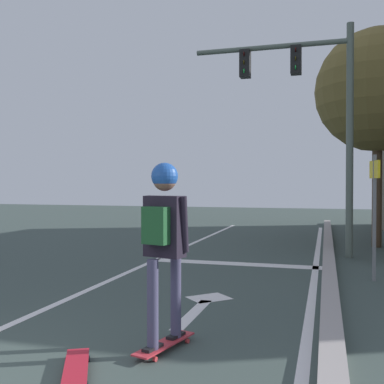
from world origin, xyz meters
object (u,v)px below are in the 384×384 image
object	(u,v)px
spare_skateboard	(76,367)
street_sign_post	(375,198)
roadside_tree	(378,91)
skater	(164,227)
traffic_signal_mast	(309,97)
skateboard	(165,344)

from	to	relation	value
spare_skateboard	street_sign_post	xyz separation A→B (m)	(2.86, 4.83, 1.34)
street_sign_post	roadside_tree	xyz separation A→B (m)	(0.49, 4.53, 2.68)
roadside_tree	street_sign_post	bearing A→B (deg)	-96.17
skater	traffic_signal_mast	size ratio (longest dim) A/B	0.34
skateboard	street_sign_post	distance (m)	4.87
spare_skateboard	street_sign_post	bearing A→B (deg)	59.35
roadside_tree	spare_skateboard	bearing A→B (deg)	-109.69
skater	spare_skateboard	xyz separation A→B (m)	(-0.54, -0.75, -1.16)
spare_skateboard	skateboard	bearing A→B (deg)	54.91
spare_skateboard	traffic_signal_mast	size ratio (longest dim) A/B	0.16
skater	street_sign_post	bearing A→B (deg)	60.29
skater	roadside_tree	xyz separation A→B (m)	(2.82, 8.61, 2.86)
street_sign_post	skater	bearing A→B (deg)	-119.71
street_sign_post	roadside_tree	world-z (taller)	roadside_tree
street_sign_post	traffic_signal_mast	bearing A→B (deg)	115.38
traffic_signal_mast	street_sign_post	bearing A→B (deg)	-64.62
traffic_signal_mast	street_sign_post	world-z (taller)	traffic_signal_mast
skater	street_sign_post	xyz separation A→B (m)	(2.33, 4.08, 0.18)
traffic_signal_mast	street_sign_post	size ratio (longest dim) A/B	2.44
skater	roadside_tree	size ratio (longest dim) A/B	0.31
spare_skateboard	traffic_signal_mast	distance (m)	8.32
skateboard	roadside_tree	size ratio (longest dim) A/B	0.15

